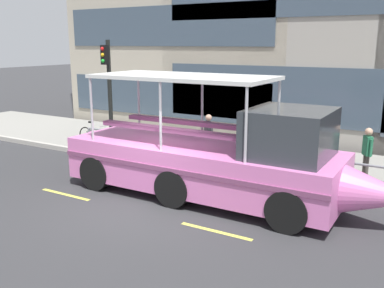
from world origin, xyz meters
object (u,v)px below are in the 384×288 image
duck_tour_boat (219,160)px  pedestrian_mid_left (257,133)px  traffic_light_pole (108,84)px  leaned_bicycle (95,136)px  pedestrian_near_bow (367,149)px  pedestrian_mid_right (208,133)px

duck_tour_boat → pedestrian_mid_left: (-0.24, 3.24, 0.13)m
traffic_light_pole → leaned_bicycle: 2.24m
duck_tour_boat → traffic_light_pole: bearing=157.2°
duck_tour_boat → pedestrian_near_bow: (3.26, 3.08, 0.04)m
pedestrian_near_bow → duck_tour_boat: bearing=-136.6°
pedestrian_mid_left → pedestrian_mid_right: size_ratio=1.09×
leaned_bicycle → pedestrian_mid_left: 6.64m
traffic_light_pole → duck_tour_boat: (6.08, -2.55, -1.57)m
duck_tour_boat → pedestrian_mid_left: bearing=94.3°
duck_tour_boat → pedestrian_mid_right: (-1.85, 2.79, 0.05)m
pedestrian_near_bow → pedestrian_mid_right: size_ratio=0.99×
traffic_light_pole → pedestrian_mid_right: size_ratio=2.53×
duck_tour_boat → pedestrian_mid_right: size_ratio=5.87×
leaned_bicycle → pedestrian_near_bow: (10.06, 0.62, 0.60)m
leaned_bicycle → pedestrian_near_bow: 10.09m
leaned_bicycle → duck_tour_boat: bearing=-19.9°
traffic_light_pole → pedestrian_mid_left: 6.05m
traffic_light_pole → pedestrian_near_bow: 9.48m
traffic_light_pole → pedestrian_mid_left: traffic_light_pole is taller
pedestrian_near_bow → pedestrian_mid_left: (-3.50, 0.16, 0.09)m
traffic_light_pole → pedestrian_mid_left: bearing=6.7°
leaned_bicycle → duck_tour_boat: size_ratio=0.18×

